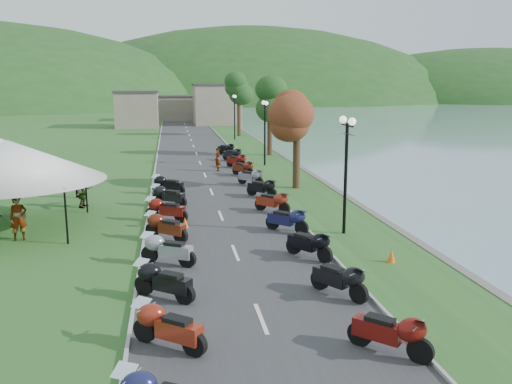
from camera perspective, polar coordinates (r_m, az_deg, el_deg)
name	(u,v)px	position (r m, az deg, el deg)	size (l,w,h in m)	color
road	(200,163)	(44.40, -5.91, 3.05)	(7.00, 120.00, 0.02)	#3A3A3C
hills_backdrop	(176,100)	(203.98, -8.47, 9.53)	(360.00, 120.00, 76.00)	#285621
far_building	(171,108)	(88.95, -8.89, 8.78)	(18.00, 16.00, 5.00)	gray
moto_row_left	(166,303)	(15.29, -9.43, -11.46)	(2.60, 37.27, 1.10)	#331411
moto_row_right	(266,195)	(29.08, 1.03, -0.27)	(2.60, 42.97, 1.10)	#331411
vendor_tent_main	(12,185)	(26.26, -24.34, 0.65)	(5.49, 5.49, 4.00)	white
tree_lakeside	(297,130)	(33.30, 4.32, 6.55)	(2.61, 2.61, 7.26)	#25521F
pedestrian_a	(20,240)	(24.75, -23.56, -4.66)	(0.69, 0.50, 1.89)	slate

